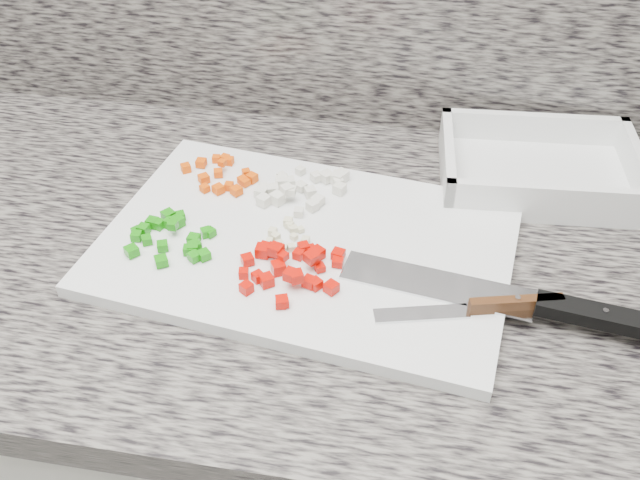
{
  "coord_description": "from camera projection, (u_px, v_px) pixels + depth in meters",
  "views": [
    {
      "loc": [
        0.23,
        0.79,
        1.46
      ],
      "look_at": [
        0.12,
        1.4,
        0.94
      ],
      "focal_mm": 40.0,
      "sensor_mm": 36.0,
      "label": 1
    }
  ],
  "objects": [
    {
      "name": "cabinet",
      "position": [
        253.0,
        450.0,
        1.19
      ],
      "size": [
        3.92,
        0.62,
        0.86
      ],
      "primitive_type": "cube",
      "color": "silver",
      "rests_on": "ground"
    },
    {
      "name": "countertop",
      "position": [
        231.0,
        246.0,
        0.9
      ],
      "size": [
        3.96,
        0.64,
        0.04
      ],
      "primitive_type": "cube",
      "color": "#6A645D",
      "rests_on": "cabinet"
    },
    {
      "name": "cutting_board",
      "position": [
        307.0,
        245.0,
        0.86
      ],
      "size": [
        0.52,
        0.38,
        0.02
      ],
      "primitive_type": "cube",
      "rotation": [
        0.0,
        0.0,
        -0.14
      ],
      "color": "silver",
      "rests_on": "countertop"
    },
    {
      "name": "carrot_pile",
      "position": [
        222.0,
        175.0,
        0.94
      ],
      "size": [
        0.11,
        0.09,
        0.02
      ],
      "color": "#DE4804",
      "rests_on": "cutting_board"
    },
    {
      "name": "onion_pile",
      "position": [
        301.0,
        188.0,
        0.92
      ],
      "size": [
        0.12,
        0.1,
        0.02
      ],
      "color": "silver",
      "rests_on": "cutting_board"
    },
    {
      "name": "green_pepper_pile",
      "position": [
        172.0,
        236.0,
        0.85
      ],
      "size": [
        0.11,
        0.1,
        0.02
      ],
      "color": "#157F0B",
      "rests_on": "cutting_board"
    },
    {
      "name": "red_pepper_pile",
      "position": [
        289.0,
        266.0,
        0.8
      ],
      "size": [
        0.12,
        0.11,
        0.02
      ],
      "color": "#BD0B02",
      "rests_on": "cutting_board"
    },
    {
      "name": "garlic_pile",
      "position": [
        287.0,
        236.0,
        0.85
      ],
      "size": [
        0.05,
        0.06,
        0.01
      ],
      "color": "beige",
      "rests_on": "cutting_board"
    },
    {
      "name": "chef_knife",
      "position": [
        544.0,
        305.0,
        0.76
      ],
      "size": [
        0.35,
        0.09,
        0.02
      ],
      "rotation": [
        0.0,
        0.0,
        -0.15
      ],
      "color": "silver",
      "rests_on": "cutting_board"
    },
    {
      "name": "paring_knife",
      "position": [
        492.0,
        306.0,
        0.76
      ],
      "size": [
        0.2,
        0.07,
        0.02
      ],
      "rotation": [
        0.0,
        0.0,
        0.25
      ],
      "color": "silver",
      "rests_on": "cutting_board"
    },
    {
      "name": "tray",
      "position": [
        539.0,
        171.0,
        0.96
      ],
      "size": [
        0.27,
        0.21,
        0.05
      ],
      "rotation": [
        0.0,
        0.0,
        0.07
      ],
      "color": "silver",
      "rests_on": "countertop"
    }
  ]
}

